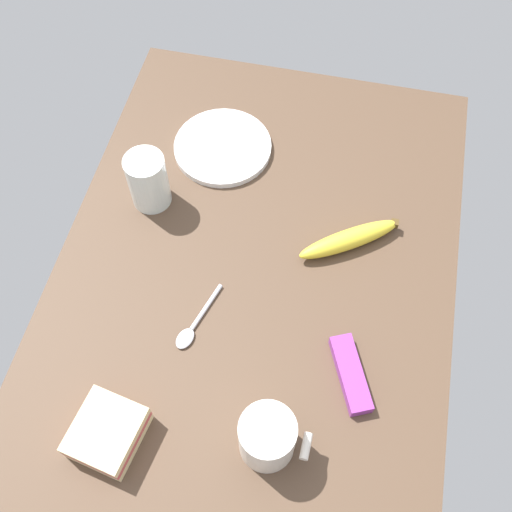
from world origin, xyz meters
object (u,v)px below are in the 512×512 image
banana (349,239)px  spoon (193,326)px  snack_bar (351,374)px  sandwich_main (107,433)px  plate_of_food (223,147)px  coffee_mug_black (268,437)px  glass_of_milk (149,183)px

banana → spoon: bearing=133.3°
snack_bar → banana: bearing=-15.6°
sandwich_main → spoon: (18.45, -6.96, -1.82)cm
plate_of_food → banana: 29.40cm
coffee_mug_black → glass_of_milk: (36.60, 28.00, -0.01)cm
banana → plate_of_food: bearing=58.9°
coffee_mug_black → spoon: 21.31cm
banana → snack_bar: bearing=-171.3°
coffee_mug_black → glass_of_milk: bearing=37.4°
banana → coffee_mug_black: bearing=169.6°
plate_of_food → glass_of_milk: (-13.29, 9.24, 3.96)cm
plate_of_food → coffee_mug_black: bearing=-159.4°
plate_of_food → spoon: size_ratio=1.45×
glass_of_milk → coffee_mug_black: bearing=-142.6°
snack_bar → glass_of_milk: bearing=33.0°
plate_of_food → spoon: plate_of_food is taller
glass_of_milk → banana: (-1.90, -34.39, -2.89)cm
sandwich_main → coffee_mug_black: bearing=-80.6°
glass_of_milk → banana: size_ratio=0.62×
banana → sandwich_main: bearing=143.8°
coffee_mug_black → snack_bar: (12.31, -9.84, -3.57)cm
spoon → snack_bar: 24.66cm
plate_of_food → snack_bar: bearing=-142.7°
coffee_mug_black → banana: size_ratio=0.59×
spoon → snack_bar: snack_bar is taller
glass_of_milk → sandwich_main: bearing=-171.0°
plate_of_food → banana: size_ratio=1.07×
snack_bar → plate_of_food: bearing=12.9°
coffee_mug_black → plate_of_food: bearing=20.6°
coffee_mug_black → sandwich_main: (-3.58, 21.64, -2.37)cm
sandwich_main → snack_bar: (15.88, -31.47, -1.20)cm
glass_of_milk → spoon: bearing=-148.5°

